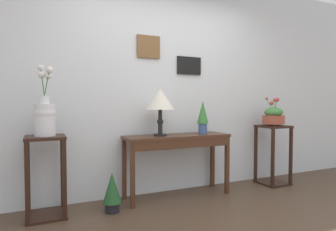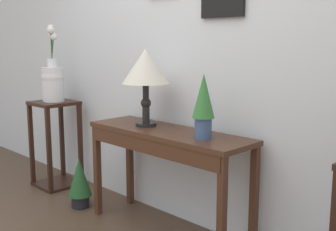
{
  "view_description": "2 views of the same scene",
  "coord_description": "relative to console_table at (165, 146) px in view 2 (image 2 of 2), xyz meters",
  "views": [
    {
      "loc": [
        -1.39,
        -1.74,
        1.12
      ],
      "look_at": [
        -0.01,
        1.33,
        0.98
      ],
      "focal_mm": 30.42,
      "sensor_mm": 36.0,
      "label": 1
    },
    {
      "loc": [
        2.13,
        -0.71,
        1.35
      ],
      "look_at": [
        0.07,
        1.34,
        0.84
      ],
      "focal_mm": 45.4,
      "sensor_mm": 36.0,
      "label": 2
    }
  ],
  "objects": [
    {
      "name": "flower_vase_tall_left",
      "position": [
        -1.45,
        -0.01,
        0.38
      ],
      "size": [
        0.2,
        0.2,
        0.69
      ],
      "color": "silver",
      "rests_on": "pedestal_stand_left"
    },
    {
      "name": "table_lamp",
      "position": [
        -0.22,
        0.02,
        0.52
      ],
      "size": [
        0.34,
        0.34,
        0.55
      ],
      "color": "black",
      "rests_on": "console_table"
    },
    {
      "name": "back_wall_with_art",
      "position": [
        -0.1,
        0.31,
        0.76
      ],
      "size": [
        9.0,
        0.13,
        2.8
      ],
      "color": "silver",
      "rests_on": "ground"
    },
    {
      "name": "pedestal_stand_left",
      "position": [
        -1.45,
        -0.01,
        -0.24
      ],
      "size": [
        0.37,
        0.37,
        0.81
      ],
      "color": "black",
      "rests_on": "ground"
    },
    {
      "name": "console_table",
      "position": [
        0.0,
        0.0,
        0.0
      ],
      "size": [
        1.28,
        0.39,
        0.75
      ],
      "color": "#472819",
      "rests_on": "ground"
    },
    {
      "name": "potted_plant_floor",
      "position": [
        -0.83,
        -0.16,
        -0.41
      ],
      "size": [
        0.19,
        0.19,
        0.42
      ],
      "color": "black",
      "rests_on": "ground"
    },
    {
      "name": "potted_plant_on_console",
      "position": [
        0.34,
        -0.0,
        0.33
      ],
      "size": [
        0.14,
        0.14,
        0.41
      ],
      "color": "#3D5684",
      "rests_on": "console_table"
    }
  ]
}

